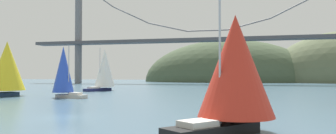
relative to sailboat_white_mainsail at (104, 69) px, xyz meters
The scene contains 7 objects.
ground_plane 45.86m from the sailboat_white_mainsail, 68.93° to the right, with size 360.00×360.00×0.00m, color #426075.
headland_center 95.02m from the sailboat_white_mainsail, 76.97° to the left, with size 82.55×44.00×40.65m, color #425138.
suspension_bridge 56.55m from the sailboat_white_mainsail, 72.64° to the left, with size 141.23×6.00×41.70m.
sailboat_white_mainsail is the anchor object (origin of this frame).
sailboat_scarlet_sail 55.84m from the sailboat_white_mainsail, 56.40° to the right, with size 7.56×8.26×8.65m.
sailboat_yellow_sail 22.69m from the sailboat_white_mainsail, 110.32° to the right, with size 7.32×10.62×10.65m.
sailboat_blue_spinnaker 21.95m from the sailboat_white_mainsail, 81.44° to the right, with size 6.65×4.12×8.26m.
Camera 1 is at (15.52, -25.21, 3.75)m, focal length 34.95 mm.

